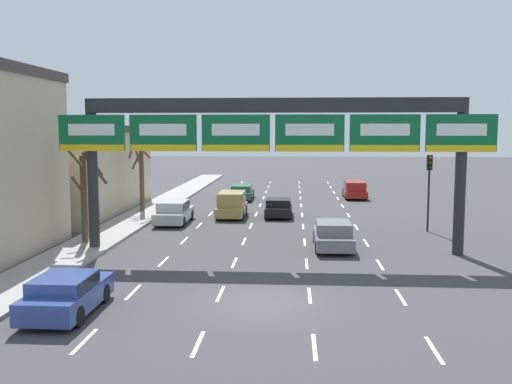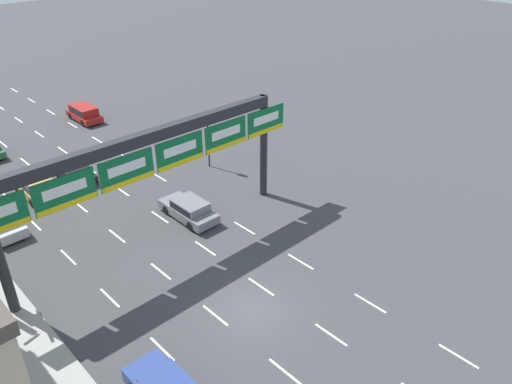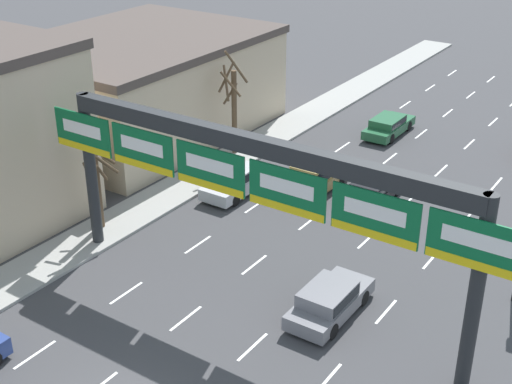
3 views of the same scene
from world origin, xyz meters
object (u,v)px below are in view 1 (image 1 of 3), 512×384
car_black (279,207)px  car_green (242,192)px  car_grey (333,234)px  suv_gold (232,203)px  car_silver (174,211)px  traffic_light_near_gantry (429,177)px  car_blue (66,293)px  tree_bare_second (141,167)px  suv_red (355,189)px  sign_gantry (273,132)px  tree_bare_closest (85,192)px

car_black → car_green: size_ratio=0.88×
car_grey → suv_gold: (-6.33, 10.11, 0.23)m
car_silver → car_black: bearing=26.4°
car_black → car_silver: bearing=-153.6°
car_grey → traffic_light_near_gantry: traffic_light_near_gantry is taller
car_blue → traffic_light_near_gantry: (15.47, 16.40, 2.55)m
car_green → car_black: bearing=-70.2°
car_green → traffic_light_near_gantry: traffic_light_near_gantry is taller
traffic_light_near_gantry → tree_bare_second: size_ratio=0.69×
suv_red → car_silver: bearing=-132.1°
car_grey → car_blue: (-9.49, -11.14, -0.03)m
suv_gold → car_green: bearing=91.1°
car_grey → car_blue: car_grey is taller
suv_red → traffic_light_near_gantry: bearing=-81.0°
suv_red → car_black: 12.96m
car_blue → traffic_light_near_gantry: size_ratio=0.90×
sign_gantry → car_green: 22.16m
traffic_light_near_gantry → car_black: bearing=149.7°
sign_gantry → car_grey: 6.16m
car_grey → car_black: 10.99m
car_grey → traffic_light_near_gantry: (5.98, 5.26, 2.52)m
car_grey → car_black: bearing=106.2°
car_silver → traffic_light_near_gantry: 16.09m
car_silver → car_green: car_silver is taller
sign_gantry → suv_red: (6.44, 22.91, -5.12)m
traffic_light_near_gantry → car_grey: bearing=-138.7°
car_silver → traffic_light_near_gantry: traffic_light_near_gantry is taller
tree_bare_closest → sign_gantry: bearing=-6.6°
suv_gold → tree_bare_closest: bearing=-123.2°
suv_red → car_green: bearing=-170.4°
suv_red → suv_gold: suv_gold is taller
car_blue → suv_gold: bearing=81.5°
car_blue → tree_bare_second: (-3.62, 22.80, 2.62)m
sign_gantry → traffic_light_near_gantry: size_ratio=4.61×
suv_gold → suv_red: bearing=50.3°
car_grey → tree_bare_closest: 13.10m
suv_red → car_green: size_ratio=0.93×
suv_red → traffic_light_near_gantry: traffic_light_near_gantry is taller
suv_gold → traffic_light_near_gantry: size_ratio=0.96×
suv_gold → traffic_light_near_gantry: traffic_light_near_gantry is taller
car_green → tree_bare_second: tree_bare_second is taller
car_blue → tree_bare_closest: size_ratio=0.84×
sign_gantry → car_green: size_ratio=4.44×
sign_gantry → car_black: 12.81m
car_black → traffic_light_near_gantry: traffic_light_near_gantry is taller
car_grey → car_silver: bearing=143.6°
car_black → car_blue: size_ratio=1.02×
tree_bare_second → car_blue: bearing=-81.0°
car_blue → tree_bare_second: 23.23m
tree_bare_closest → car_black: bearing=46.9°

